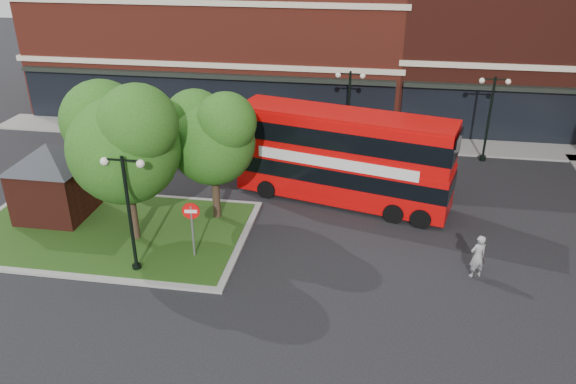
% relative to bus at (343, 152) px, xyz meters
% --- Properties ---
extents(ground, '(120.00, 120.00, 0.00)m').
position_rel_bus_xyz_m(ground, '(-2.15, -7.89, -2.65)').
color(ground, black).
rests_on(ground, ground).
extents(pavement_far, '(44.00, 3.00, 0.12)m').
position_rel_bus_xyz_m(pavement_far, '(-2.15, 8.61, -2.59)').
color(pavement_far, slate).
rests_on(pavement_far, ground).
extents(terrace_far_left, '(26.00, 12.00, 14.00)m').
position_rel_bus_xyz_m(terrace_far_left, '(-10.15, 16.11, 4.35)').
color(terrace_far_left, maroon).
rests_on(terrace_far_left, ground).
extents(terrace_far_right, '(18.00, 12.00, 16.00)m').
position_rel_bus_xyz_m(terrace_far_right, '(11.85, 16.11, 5.35)').
color(terrace_far_right, '#471911').
rests_on(terrace_far_right, ground).
extents(traffic_island, '(12.60, 7.60, 0.15)m').
position_rel_bus_xyz_m(traffic_island, '(-10.15, -4.89, -2.58)').
color(traffic_island, gray).
rests_on(traffic_island, ground).
extents(kiosk, '(6.51, 6.51, 3.60)m').
position_rel_bus_xyz_m(kiosk, '(-13.15, -3.89, -0.34)').
color(kiosk, '#471911').
rests_on(kiosk, traffic_island).
extents(tree_island_west, '(5.40, 4.71, 7.21)m').
position_rel_bus_xyz_m(tree_island_west, '(-8.75, -5.32, 2.14)').
color(tree_island_west, '#2D2116').
rests_on(tree_island_west, ground).
extents(tree_island_east, '(4.46, 3.90, 6.29)m').
position_rel_bus_xyz_m(tree_island_east, '(-5.73, -2.83, 1.59)').
color(tree_island_east, '#2D2116').
rests_on(tree_island_east, ground).
extents(lamp_island, '(1.72, 0.36, 5.00)m').
position_rel_bus_xyz_m(lamp_island, '(-7.65, -7.69, 0.18)').
color(lamp_island, black).
rests_on(lamp_island, ground).
extents(lamp_far_left, '(1.72, 0.36, 5.00)m').
position_rel_bus_xyz_m(lamp_far_left, '(-0.15, 6.61, 0.18)').
color(lamp_far_left, black).
rests_on(lamp_far_left, ground).
extents(lamp_far_right, '(1.72, 0.36, 5.00)m').
position_rel_bus_xyz_m(lamp_far_right, '(7.85, 6.61, 0.18)').
color(lamp_far_right, black).
rests_on(lamp_far_right, ground).
extents(bus, '(10.85, 4.98, 4.04)m').
position_rel_bus_xyz_m(bus, '(0.00, 0.00, 0.00)').
color(bus, red).
rests_on(bus, ground).
extents(woman, '(0.80, 0.68, 1.85)m').
position_rel_bus_xyz_m(woman, '(5.76, -5.89, -1.73)').
color(woman, gray).
rests_on(woman, ground).
extents(car_silver, '(4.19, 1.79, 1.41)m').
position_rel_bus_xyz_m(car_silver, '(-6.22, 6.61, -1.95)').
color(car_silver, silver).
rests_on(car_silver, ground).
extents(car_white, '(4.15, 1.92, 1.32)m').
position_rel_bus_xyz_m(car_white, '(4.26, 8.11, -1.99)').
color(car_white, silver).
rests_on(car_white, ground).
extents(no_entry_sign, '(0.72, 0.14, 2.59)m').
position_rel_bus_xyz_m(no_entry_sign, '(-5.65, -6.39, -0.81)').
color(no_entry_sign, slate).
rests_on(no_entry_sign, ground).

